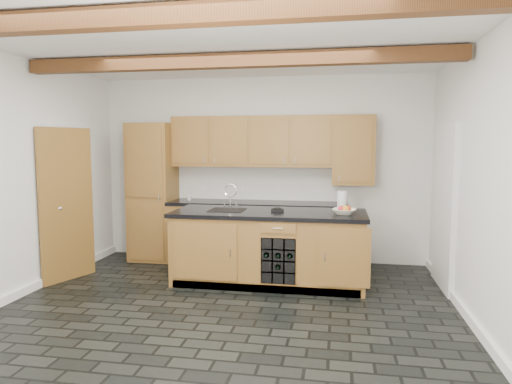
# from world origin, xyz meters

# --- Properties ---
(ground) EXTENTS (5.00, 5.00, 0.00)m
(ground) POSITION_xyz_m (0.00, 0.00, 0.00)
(ground) COLOR black
(ground) RESTS_ON ground
(room_shell) EXTENTS (5.01, 5.00, 5.00)m
(room_shell) POSITION_xyz_m (-0.09, 0.53, 1.53)
(room_shell) COLOR white
(room_shell) RESTS_ON ground
(back_cabinetry) EXTENTS (3.65, 0.62, 2.20)m
(back_cabinetry) POSITION_xyz_m (-0.38, 2.24, 0.98)
(back_cabinetry) COLOR #9D6632
(back_cabinetry) RESTS_ON ground
(island) EXTENTS (2.48, 0.96, 0.93)m
(island) POSITION_xyz_m (0.31, 1.28, 0.46)
(island) COLOR #9D6632
(island) RESTS_ON ground
(faucet) EXTENTS (0.45, 0.40, 0.34)m
(faucet) POSITION_xyz_m (-0.25, 1.33, 0.96)
(faucet) COLOR black
(faucet) RESTS_ON island
(kitchen_scale) EXTENTS (0.15, 0.10, 0.05)m
(kitchen_scale) POSITION_xyz_m (0.41, 1.29, 0.95)
(kitchen_scale) COLOR black
(kitchen_scale) RESTS_ON island
(fruit_bowl) EXTENTS (0.33, 0.33, 0.07)m
(fruit_bowl) POSITION_xyz_m (1.24, 1.19, 0.97)
(fruit_bowl) COLOR silver
(fruit_bowl) RESTS_ON island
(fruit_cluster) EXTENTS (0.16, 0.17, 0.07)m
(fruit_cluster) POSITION_xyz_m (1.24, 1.19, 1.00)
(fruit_cluster) COLOR #B43518
(fruit_cluster) RESTS_ON fruit_bowl
(paper_towel) EXTENTS (0.12, 0.12, 0.25)m
(paper_towel) POSITION_xyz_m (1.22, 1.56, 1.05)
(paper_towel) COLOR white
(paper_towel) RESTS_ON island
(mug) EXTENTS (0.09, 0.09, 0.08)m
(mug) POSITION_xyz_m (-1.07, 2.21, 0.97)
(mug) COLOR white
(mug) RESTS_ON back_cabinetry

